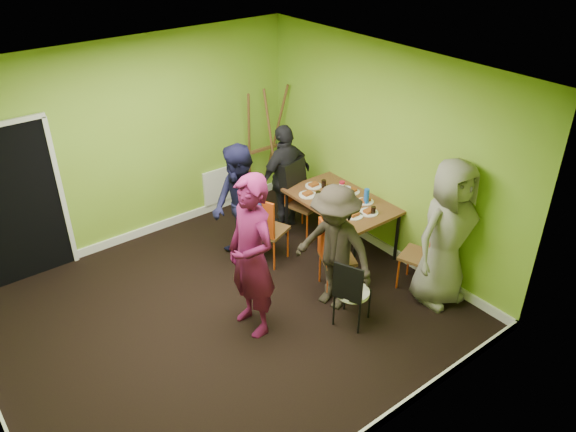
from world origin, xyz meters
name	(u,v)px	position (x,y,z in m)	size (l,w,h in m)	color
ground	(225,315)	(0.00, 0.00, 0.00)	(5.00, 5.00, 0.00)	black
room_walls	(216,244)	(-0.02, 0.04, 0.99)	(5.04, 4.54, 2.82)	#80A82B
dining_table	(341,203)	(2.05, 0.27, 0.70)	(0.90, 1.50, 0.75)	black
chair_left_far	(266,226)	(1.03, 0.58, 0.56)	(0.54, 0.54, 1.00)	#E04B15
chair_left_near	(332,253)	(1.32, -0.37, 0.54)	(0.52, 0.52, 0.95)	#E04B15
chair_back_end	(295,183)	(1.87, 1.02, 0.75)	(0.53, 0.60, 1.07)	#E04B15
chair_front_end	(425,252)	(2.23, -1.06, 0.54)	(0.50, 0.50, 0.96)	#E04B15
chair_bentwood	(351,290)	(1.04, -1.01, 0.49)	(0.45, 0.45, 0.88)	black
easel	(265,147)	(2.07, 2.02, 0.92)	(0.75, 0.70, 1.86)	brown
plate_near_left	(308,195)	(1.78, 0.64, 0.76)	(0.24, 0.24, 0.01)	white
plate_near_right	(354,216)	(1.88, -0.16, 0.76)	(0.24, 0.24, 0.01)	white
plate_far_back	(314,186)	(2.01, 0.79, 0.76)	(0.24, 0.24, 0.01)	white
plate_far_front	(369,212)	(2.09, -0.21, 0.76)	(0.25, 0.25, 0.01)	white
plate_wall_back	(352,192)	(2.31, 0.34, 0.76)	(0.22, 0.22, 0.01)	white
plate_wall_front	(365,202)	(2.26, 0.02, 0.76)	(0.22, 0.22, 0.01)	white
thermos	(342,192)	(2.05, 0.27, 0.87)	(0.08, 0.08, 0.24)	white
blue_bottle	(366,196)	(2.23, -0.01, 0.86)	(0.07, 0.07, 0.21)	blue
orange_bottle	(332,193)	(2.02, 0.42, 0.79)	(0.03, 0.03, 0.08)	#E04B15
glass_mid	(318,195)	(1.84, 0.50, 0.80)	(0.07, 0.07, 0.09)	black
glass_back	(324,184)	(2.11, 0.69, 0.80)	(0.07, 0.07, 0.11)	black
glass_front	(373,210)	(2.12, -0.26, 0.80)	(0.06, 0.06, 0.10)	black
cup_a	(336,205)	(1.84, 0.15, 0.80)	(0.12, 0.12, 0.10)	white
cup_b	(347,191)	(2.22, 0.34, 0.80)	(0.11, 0.11, 0.10)	white
person_standing	(252,257)	(0.17, -0.36, 0.95)	(0.69, 0.46, 1.90)	#5D103B
person_left_far	(240,209)	(0.75, 0.75, 0.84)	(0.82, 0.64, 1.69)	#151535
person_left_near	(334,248)	(1.15, -0.59, 0.79)	(1.02, 0.58, 1.57)	black
person_back_end	(285,177)	(1.83, 1.20, 0.79)	(0.92, 0.38, 1.58)	black
person_front_end	(447,234)	(2.24, -1.31, 0.92)	(0.90, 0.59, 1.84)	gray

